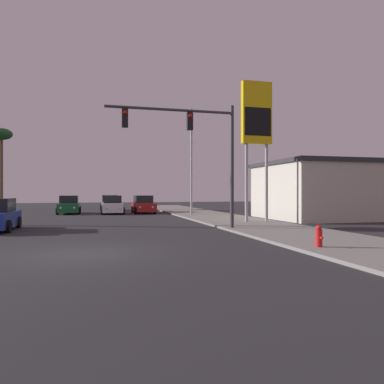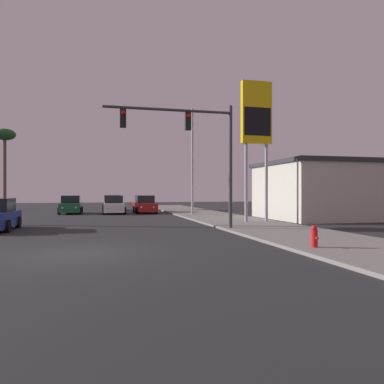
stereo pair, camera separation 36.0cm
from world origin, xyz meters
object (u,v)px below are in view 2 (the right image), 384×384
object	(u,v)px
car_white	(114,205)
fire_hydrant	(314,236)
traffic_light_mast	(196,141)
street_lamp	(191,156)
car_green	(71,205)
gas_station_sign	(256,120)
car_silver	(112,203)
car_red	(145,205)
palm_tree_far	(5,139)

from	to	relation	value
car_white	fire_hydrant	size ratio (longest dim) A/B	5.70
traffic_light_mast	street_lamp	distance (m)	12.41
car_green	traffic_light_mast	xyz separation A→B (m)	(7.47, -17.61, 3.93)
gas_station_sign	fire_hydrant	xyz separation A→B (m)	(-2.60, -10.82, -6.13)
street_lamp	fire_hydrant	size ratio (longest dim) A/B	11.84
car_white	street_lamp	bearing A→B (deg)	145.85
street_lamp	car_green	bearing A→B (deg)	151.50
car_silver	fire_hydrant	size ratio (longest dim) A/B	5.68
car_green	street_lamp	world-z (taller)	street_lamp
car_white	gas_station_sign	xyz separation A→B (m)	(8.49, -13.11, 5.86)
car_silver	fire_hydrant	bearing A→B (deg)	101.66
car_red	palm_tree_far	bearing A→B (deg)	-38.98
car_silver	traffic_light_mast	world-z (taller)	traffic_light_mast
car_white	street_lamp	distance (m)	8.85
car_white	street_lamp	world-z (taller)	street_lamp
traffic_light_mast	gas_station_sign	size ratio (longest dim) A/B	0.75
traffic_light_mast	street_lamp	world-z (taller)	street_lamp
car_silver	palm_tree_far	distance (m)	14.97
car_silver	fire_hydrant	distance (m)	30.57
car_white	gas_station_sign	size ratio (longest dim) A/B	0.48
car_red	car_silver	distance (m)	6.37
car_red	car_white	world-z (taller)	same
car_green	fire_hydrant	xyz separation A→B (m)	(9.78, -24.93, -0.27)
gas_station_sign	car_green	bearing A→B (deg)	131.27
car_green	fire_hydrant	bearing A→B (deg)	111.30
car_green	traffic_light_mast	bearing A→B (deg)	112.87
car_silver	street_lamp	xyz separation A→B (m)	(6.23, -10.58, 4.36)
traffic_light_mast	palm_tree_far	bearing A→B (deg)	118.87
traffic_light_mast	fire_hydrant	xyz separation A→B (m)	(2.31, -7.32, -4.21)
car_red	car_silver	bearing A→B (deg)	-65.21
car_green	car_white	distance (m)	4.01
gas_station_sign	palm_tree_far	xyz separation A→B (m)	(-20.38, 24.55, 1.46)
street_lamp	fire_hydrant	xyz separation A→B (m)	(-0.36, -19.43, -4.63)
car_green	car_silver	distance (m)	6.40
gas_station_sign	traffic_light_mast	bearing A→B (deg)	-144.44
palm_tree_far	fire_hydrant	bearing A→B (deg)	-63.32
street_lamp	gas_station_sign	size ratio (longest dim) A/B	1.00
traffic_light_mast	street_lamp	bearing A→B (deg)	77.57
car_white	gas_station_sign	distance (m)	16.68
gas_station_sign	palm_tree_far	world-z (taller)	palm_tree_far
car_red	gas_station_sign	distance (m)	15.74
car_green	street_lamp	size ratio (longest dim) A/B	0.48
street_lamp	car_silver	bearing A→B (deg)	120.52
traffic_light_mast	palm_tree_far	xyz separation A→B (m)	(-15.47, 28.06, 3.38)
street_lamp	fire_hydrant	world-z (taller)	street_lamp
car_red	gas_station_sign	world-z (taller)	gas_station_sign
traffic_light_mast	gas_station_sign	world-z (taller)	gas_station_sign
car_green	fire_hydrant	size ratio (longest dim) A/B	5.67
car_red	gas_station_sign	size ratio (longest dim) A/B	0.48
car_silver	street_lamp	distance (m)	13.03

